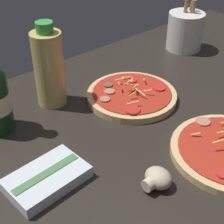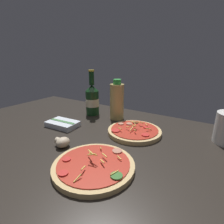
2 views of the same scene
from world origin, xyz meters
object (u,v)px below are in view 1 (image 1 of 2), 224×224
object	(u,v)px
utensil_crock	(185,31)
dish_towel	(47,178)
pizza_far	(132,95)
oil_bottle	(49,68)
mushroom_left	(157,179)

from	to	relation	value
utensil_crock	dish_towel	world-z (taller)	utensil_crock
utensil_crock	pizza_far	bearing A→B (deg)	-161.53
pizza_far	dish_towel	bearing A→B (deg)	-160.89
oil_bottle	utensil_crock	world-z (taller)	oil_bottle
pizza_far	dish_towel	size ratio (longest dim) A/B	1.51
pizza_far	utensil_crock	xyz separation A→B (cm)	(33.95, 11.34, 4.99)
pizza_far	mushroom_left	world-z (taller)	pizza_far
oil_bottle	pizza_far	bearing A→B (deg)	-36.89
pizza_far	utensil_crock	bearing A→B (deg)	18.47
mushroom_left	utensil_crock	xyz separation A→B (cm)	(50.89, 35.79, 4.17)
pizza_far	oil_bottle	distance (cm)	21.43
mushroom_left	utensil_crock	world-z (taller)	utensil_crock
oil_bottle	dish_towel	distance (cm)	28.90
pizza_far	dish_towel	xyz separation A→B (cm)	(-31.56, -10.94, 0.21)
pizza_far	dish_towel	distance (cm)	33.40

